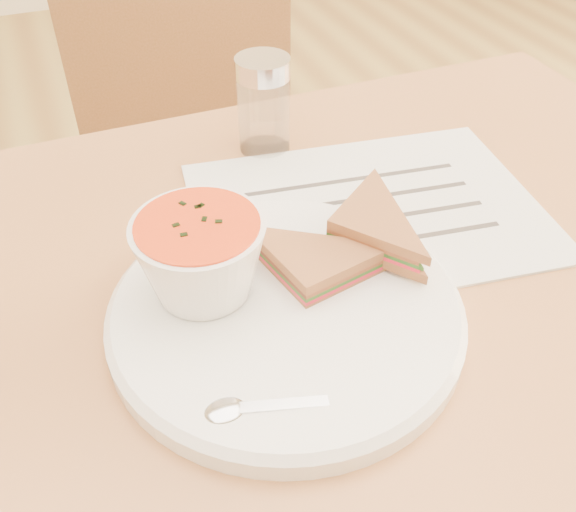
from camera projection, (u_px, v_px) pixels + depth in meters
name	position (u px, v px, depth m)	size (l,w,h in m)	color
chair_far	(217.00, 193.00, 1.15)	(0.41, 0.41, 0.93)	brown
plate	(286.00, 314.00, 0.51)	(0.28, 0.28, 0.02)	white
soup_bowl	(201.00, 261.00, 0.50)	(0.10, 0.10, 0.07)	white
sandwich_half_a	(306.00, 302.00, 0.49)	(0.09, 0.09, 0.03)	#A26439
sandwich_half_b	(326.00, 234.00, 0.54)	(0.09, 0.09, 0.03)	#A26439
spoon	(291.00, 405.00, 0.43)	(0.15, 0.03, 0.01)	silver
paper_menu	(368.00, 210.00, 0.63)	(0.34, 0.25, 0.00)	white
condiment_shaker	(264.00, 105.00, 0.69)	(0.06, 0.06, 0.11)	silver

